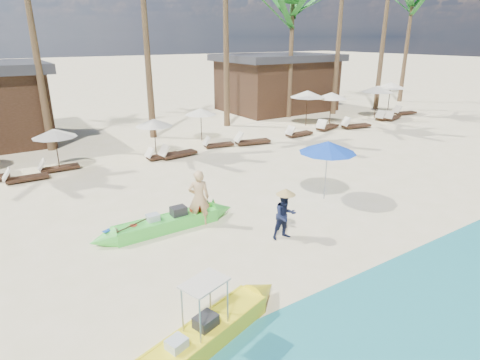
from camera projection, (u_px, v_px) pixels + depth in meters
ground at (268, 244)px, 11.44m from camera, size 240.00×240.00×0.00m
wet_sand_strip at (428, 352)px, 7.50m from camera, size 240.00×4.50×0.01m
green_canoe at (167, 223)px, 12.21m from camera, size 5.14×0.73×0.65m
yellow_canoe at (198, 339)px, 7.50m from camera, size 5.16×1.87×1.37m
tourist at (199, 198)px, 12.33m from camera, size 0.76×0.64×1.79m
vendor_green at (285, 216)px, 11.52m from camera, size 0.78×0.66×1.44m
blue_umbrella at (328, 147)px, 13.95m from camera, size 2.01×2.01×2.16m
lounger_4_right at (24, 177)px, 16.26m from camera, size 1.69×0.57×0.57m
resort_parasol_5 at (54, 133)px, 17.02m from camera, size 1.84×1.84×1.90m
lounger_5_left at (57, 167)px, 17.51m from camera, size 1.68×0.55×0.57m
resort_parasol_6 at (154, 123)px, 19.30m from camera, size 1.80×1.80×1.85m
lounger_6_left at (161, 155)px, 19.29m from camera, size 1.71×0.61×0.57m
lounger_6_right at (176, 153)px, 19.50m from camera, size 1.95×0.77×0.65m
resort_parasol_7 at (201, 111)px, 22.23m from camera, size 1.79×1.79×1.84m
lounger_7_left at (217, 144)px, 21.31m from camera, size 1.70×0.76×0.56m
lounger_7_right at (250, 141)px, 21.83m from camera, size 2.06×1.03×0.67m
resort_parasol_8 at (307, 94)px, 25.88m from camera, size 2.24×2.24×2.31m
lounger_8_left at (298, 133)px, 23.62m from camera, size 1.84×0.64×0.62m
resort_parasol_9 at (332, 95)px, 26.35m from camera, size 2.07×2.07×2.13m
lounger_9_left at (327, 126)px, 25.29m from camera, size 2.05×1.12×0.66m
lounger_9_right at (355, 125)px, 25.71m from camera, size 2.07×1.00×0.67m
resort_parasol_10 at (378, 89)px, 28.46m from camera, size 2.23×2.23×2.29m
lounger_10_left at (386, 117)px, 28.30m from camera, size 2.01×0.79×0.67m
lounger_10_right at (392, 117)px, 28.29m from camera, size 1.93×1.06×0.63m
resort_parasol_11 at (391, 85)px, 30.31m from camera, size 2.27×2.27×2.34m
lounger_11_left at (404, 112)px, 30.14m from camera, size 1.99×0.94×0.65m
palm_6 at (293, 13)px, 27.12m from camera, size 2.08×2.08×8.51m
palm_9 at (412, 5)px, 33.91m from camera, size 2.08×2.08×9.82m
pavilion_east at (277, 82)px, 31.70m from camera, size 8.80×6.60×4.30m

